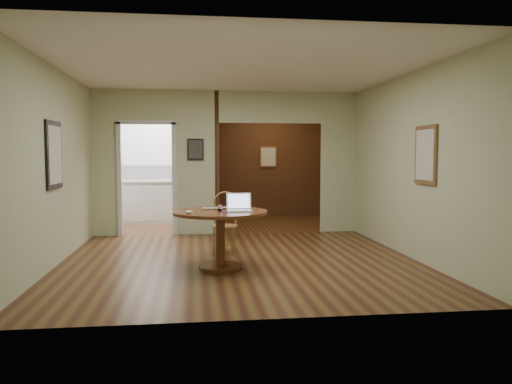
{
  "coord_description": "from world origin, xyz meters",
  "views": [
    {
      "loc": [
        -0.64,
        -6.92,
        1.51
      ],
      "look_at": [
        0.2,
        -0.2,
        1.0
      ],
      "focal_mm": 35.0,
      "sensor_mm": 36.0,
      "label": 1
    }
  ],
  "objects": [
    {
      "name": "kitchen_cabinet",
      "position": [
        -1.35,
        4.2,
        0.47
      ],
      "size": [
        2.06,
        0.6,
        0.94
      ],
      "color": "silver",
      "rests_on": "ground"
    },
    {
      "name": "room_shell",
      "position": [
        -0.47,
        3.1,
        1.29
      ],
      "size": [
        5.2,
        7.5,
        5.0
      ],
      "color": "white",
      "rests_on": "ground"
    },
    {
      "name": "wine_glass",
      "position": [
        -0.31,
        -0.5,
        0.82
      ],
      "size": [
        0.08,
        0.08,
        0.09
      ],
      "primitive_type": null,
      "color": "white",
      "rests_on": "dining_table"
    },
    {
      "name": "chair",
      "position": [
        -0.18,
        0.61,
        0.52
      ],
      "size": [
        0.46,
        0.46,
        0.94
      ],
      "rotation": [
        0.0,
        0.0,
        -0.17
      ],
      "color": "olive",
      "rests_on": "ground"
    },
    {
      "name": "dining_table",
      "position": [
        -0.3,
        -0.44,
        0.57
      ],
      "size": [
        1.24,
        1.24,
        0.77
      ],
      "rotation": [
        0.0,
        0.0,
        0.08
      ],
      "color": "maroon",
      "rests_on": "ground"
    },
    {
      "name": "mouse",
      "position": [
        -0.71,
        -0.73,
        0.79
      ],
      "size": [
        0.11,
        0.07,
        0.04
      ],
      "primitive_type": "ellipsoid",
      "rotation": [
        0.0,
        0.0,
        -0.2
      ],
      "color": "white",
      "rests_on": "dining_table"
    },
    {
      "name": "pen",
      "position": [
        -0.28,
        -0.69,
        0.78
      ],
      "size": [
        0.12,
        0.1,
        0.01
      ],
      "primitive_type": "cylinder",
      "rotation": [
        0.0,
        1.57,
        0.73
      ],
      "color": "navy",
      "rests_on": "dining_table"
    },
    {
      "name": "grocery_bag",
      "position": [
        -0.58,
        4.2,
        1.08
      ],
      "size": [
        0.35,
        0.32,
        0.29
      ],
      "primitive_type": "ellipsoid",
      "rotation": [
        0.0,
        0.0,
        0.3
      ],
      "color": "#C6AC91",
      "rests_on": "kitchen_cabinet"
    },
    {
      "name": "open_laptop",
      "position": [
        -0.05,
        -0.47,
        0.83
      ],
      "size": [
        0.33,
        0.29,
        0.23
      ],
      "rotation": [
        0.0,
        0.0,
        0.03
      ],
      "color": "white",
      "rests_on": "dining_table"
    },
    {
      "name": "floor",
      "position": [
        0.0,
        0.0,
        0.0
      ],
      "size": [
        5.0,
        5.0,
        0.0
      ],
      "primitive_type": "plane",
      "color": "#411E12",
      "rests_on": "ground"
    },
    {
      "name": "closed_laptop",
      "position": [
        -0.35,
        -0.3,
        0.79
      ],
      "size": [
        0.37,
        0.27,
        0.03
      ],
      "primitive_type": "imported",
      "rotation": [
        0.0,
        0.0,
        0.14
      ],
      "color": "#BABABF",
      "rests_on": "dining_table"
    }
  ]
}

